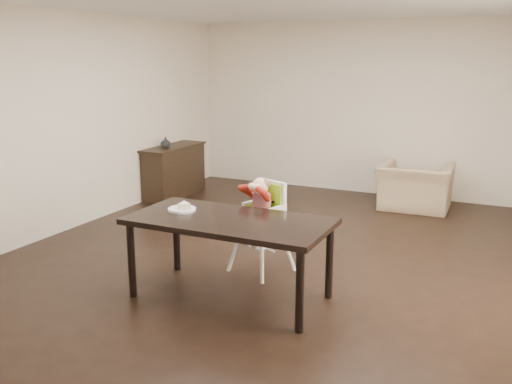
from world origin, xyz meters
TOP-DOWN VIEW (x-y plane):
  - ground at (0.00, 0.00)m, footprint 7.00×7.00m
  - room_walls at (0.00, 0.00)m, footprint 6.02×7.02m
  - dining_table at (-0.15, -1.06)m, footprint 1.80×0.90m
  - high_chair at (-0.16, -0.33)m, footprint 0.52×0.52m
  - plate at (-0.67, -1.02)m, footprint 0.29×0.29m
  - armchair at (0.79, 2.80)m, footprint 1.03×0.69m
  - sideboard at (-2.78, 2.00)m, footprint 0.44×1.26m
  - vase at (-2.78, 1.80)m, footprint 0.19×0.19m

SIDE VIEW (x-z plane):
  - ground at x=0.00m, z-range 0.00..0.00m
  - sideboard at x=-2.78m, z-range 0.00..0.79m
  - armchair at x=0.79m, z-range 0.00..0.89m
  - dining_table at x=-0.15m, z-range 0.30..1.05m
  - high_chair at x=-0.16m, z-range 0.20..1.19m
  - plate at x=-0.67m, z-range 0.74..0.81m
  - vase at x=-2.78m, z-range 0.79..0.95m
  - room_walls at x=0.00m, z-range 0.50..3.21m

